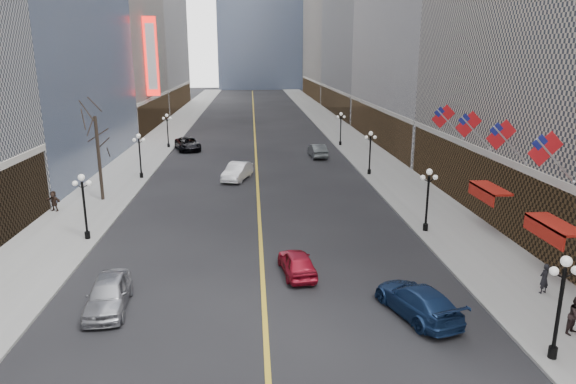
{
  "coord_description": "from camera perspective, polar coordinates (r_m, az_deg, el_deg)",
  "views": [
    {
      "loc": [
        -0.46,
        -3.94,
        12.31
      ],
      "look_at": [
        1.13,
        18.57,
        6.25
      ],
      "focal_mm": 32.0,
      "sensor_mm": 36.0,
      "label": 1
    }
  ],
  "objects": [
    {
      "name": "car_nb_far",
      "position": [
        69.77,
        -11.08,
        5.28
      ],
      "size": [
        4.37,
        6.6,
        1.68
      ],
      "primitive_type": "imported",
      "rotation": [
        0.0,
        0.0,
        0.28
      ],
      "color": "black",
      "rests_on": "ground"
    },
    {
      "name": "streetlamp_west_1",
      "position": [
        37.0,
        -21.75,
        -0.81
      ],
      "size": [
        1.26,
        0.44,
        4.52
      ],
      "color": "black",
      "rests_on": "sidewalk_west"
    },
    {
      "name": "flag_3",
      "position": [
        35.09,
        22.82,
        5.62
      ],
      "size": [
        2.87,
        0.12,
        2.87
      ],
      "color": "#B2B2B7",
      "rests_on": "ground"
    },
    {
      "name": "streetlamp_east_1",
      "position": [
        37.3,
        15.28,
        -0.14
      ],
      "size": [
        1.26,
        0.44,
        4.52
      ],
      "color": "black",
      "rests_on": "sidewalk_east"
    },
    {
      "name": "car_nb_mid",
      "position": [
        52.28,
        -5.65,
        2.29
      ],
      "size": [
        3.25,
        5.52,
        1.72
      ],
      "primitive_type": "imported",
      "rotation": [
        0.0,
        0.0,
        -0.29
      ],
      "color": "white",
      "rests_on": "ground"
    },
    {
      "name": "ped_ne_corner",
      "position": [
        30.38,
        26.58,
        -8.59
      ],
      "size": [
        0.71,
        0.62,
        1.63
      ],
      "primitive_type": "imported",
      "rotation": [
        0.0,
        0.0,
        3.52
      ],
      "color": "black",
      "rests_on": "sidewalk_east"
    },
    {
      "name": "streetlamp_east_2",
      "position": [
        54.19,
        9.12,
        4.83
      ],
      "size": [
        1.26,
        0.44,
        4.52
      ],
      "color": "black",
      "rests_on": "sidewalk_east"
    },
    {
      "name": "streetlamp_west_2",
      "position": [
        53.99,
        -16.16,
        4.39
      ],
      "size": [
        1.26,
        0.44,
        4.52
      ],
      "color": "black",
      "rests_on": "sidewalk_west"
    },
    {
      "name": "car_sb_far",
      "position": [
        63.75,
        3.3,
        4.61
      ],
      "size": [
        2.03,
        5.08,
        1.64
      ],
      "primitive_type": "imported",
      "rotation": [
        0.0,
        0.0,
        3.2
      ],
      "color": "#4E5456",
      "rests_on": "ground"
    },
    {
      "name": "car_nb_near",
      "position": [
        27.46,
        -19.34,
        -10.63
      ],
      "size": [
        2.35,
        4.97,
        1.64
      ],
      "primitive_type": "imported",
      "rotation": [
        0.0,
        0.0,
        0.09
      ],
      "color": "#A2A4AA",
      "rests_on": "ground"
    },
    {
      "name": "sidewalk_east",
      "position": [
        76.33,
        6.95,
        5.68
      ],
      "size": [
        6.0,
        230.0,
        0.15
      ],
      "primitive_type": "cube",
      "color": "gray",
      "rests_on": "ground"
    },
    {
      "name": "awning_c",
      "position": [
        38.88,
        21.3,
        0.24
      ],
      "size": [
        1.4,
        4.0,
        0.93
      ],
      "color": "#9C1911",
      "rests_on": "ground"
    },
    {
      "name": "tree_west_far",
      "position": [
        46.24,
        -20.54,
        6.53
      ],
      "size": [
        3.6,
        3.6,
        7.92
      ],
      "color": "#2D231C",
      "rests_on": "sidewalk_west"
    },
    {
      "name": "flag_2",
      "position": [
        30.78,
        26.92,
        3.99
      ],
      "size": [
        2.87,
        0.12,
        2.87
      ],
      "color": "#B2B2B7",
      "rests_on": "ground"
    },
    {
      "name": "flag_4",
      "position": [
        39.57,
        19.62,
        6.86
      ],
      "size": [
        2.87,
        0.12,
        2.87
      ],
      "color": "#B2B2B7",
      "rests_on": "ground"
    },
    {
      "name": "streetlamp_west_3",
      "position": [
        71.48,
        -13.25,
        7.06
      ],
      "size": [
        1.26,
        0.44,
        4.52
      ],
      "color": "black",
      "rests_on": "sidewalk_west"
    },
    {
      "name": "ped_west_far",
      "position": [
        45.15,
        -24.58,
        -0.92
      ],
      "size": [
        1.58,
        1.02,
        1.65
      ],
      "primitive_type": "imported",
      "rotation": [
        0.0,
        0.0,
        -0.41
      ],
      "color": "#2D2019",
      "rests_on": "sidewalk_west"
    },
    {
      "name": "lane_line",
      "position": [
        84.84,
        -3.73,
        6.65
      ],
      "size": [
        0.25,
        200.0,
        0.02
      ],
      "primitive_type": "cube",
      "color": "gold",
      "rests_on": "ground"
    },
    {
      "name": "theatre_marquee",
      "position": [
        85.35,
        -14.94,
        14.32
      ],
      "size": [
        2.0,
        0.55,
        12.0
      ],
      "color": "red",
      "rests_on": "ground"
    },
    {
      "name": "streetlamp_east_3",
      "position": [
        71.63,
        5.88,
        7.39
      ],
      "size": [
        1.26,
        0.44,
        4.52
      ],
      "color": "black",
      "rests_on": "sidewalk_east"
    },
    {
      "name": "car_sb_near",
      "position": [
        26.19,
        14.19,
        -11.62
      ],
      "size": [
        3.67,
        5.73,
        1.55
      ],
      "primitive_type": "imported",
      "rotation": [
        0.0,
        0.0,
        3.45
      ],
      "color": "navy",
      "rests_on": "ground"
    },
    {
      "name": "awning_b",
      "position": [
        32.14,
        27.25,
        -3.4
      ],
      "size": [
        1.4,
        4.0,
        0.93
      ],
      "color": "#9C1911",
      "rests_on": "ground"
    },
    {
      "name": "streetlamp_east_0",
      "position": [
        23.68,
        28.06,
        -10.28
      ],
      "size": [
        1.26,
        0.44,
        4.52
      ],
      "color": "black",
      "rests_on": "sidewalk_east"
    },
    {
      "name": "ped_east_walk",
      "position": [
        26.86,
        29.38,
        -11.88
      ],
      "size": [
        0.98,
        0.84,
        1.77
      ],
      "primitive_type": "imported",
      "rotation": [
        0.0,
        0.0,
        0.52
      ],
      "color": "black",
      "rests_on": "sidewalk_east"
    },
    {
      "name": "car_sb_mid",
      "position": [
        29.81,
        1.01,
        -7.85
      ],
      "size": [
        2.24,
        4.45,
        1.45
      ],
      "primitive_type": "imported",
      "rotation": [
        0.0,
        0.0,
        3.27
      ],
      "color": "maroon",
      "rests_on": "ground"
    },
    {
      "name": "flag_5",
      "position": [
        44.16,
        17.06,
        7.83
      ],
      "size": [
        2.87,
        0.12,
        2.87
      ],
      "color": "#B2B2B7",
      "rests_on": "ground"
    },
    {
      "name": "sidewalk_west",
      "position": [
        76.16,
        -14.31,
        5.31
      ],
      "size": [
        6.0,
        230.0,
        0.15
      ],
      "primitive_type": "cube",
      "color": "gray",
      "rests_on": "ground"
    }
  ]
}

